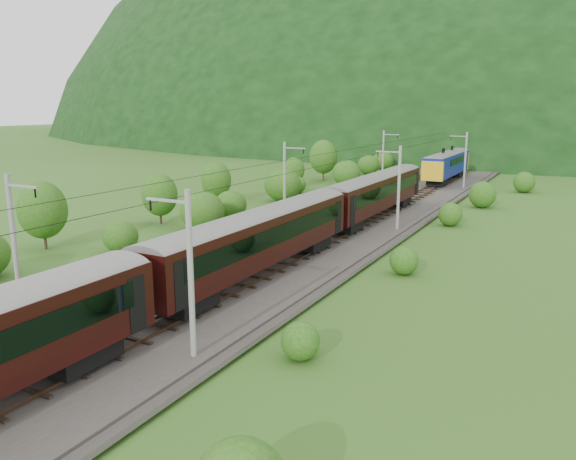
% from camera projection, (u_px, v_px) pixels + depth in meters
% --- Properties ---
extents(ground, '(600.00, 600.00, 0.00)m').
position_uv_depth(ground, '(100.00, 337.00, 29.65)').
color(ground, '#34591B').
rests_on(ground, ground).
extents(railbed, '(14.00, 220.00, 0.30)m').
position_uv_depth(railbed, '(211.00, 283.00, 38.24)').
color(railbed, '#38332D').
rests_on(railbed, ground).
extents(track_left, '(2.40, 220.00, 0.27)m').
position_uv_depth(track_left, '(183.00, 275.00, 39.29)').
color(track_left, brown).
rests_on(track_left, railbed).
extents(track_right, '(2.40, 220.00, 0.27)m').
position_uv_depth(track_right, '(241.00, 285.00, 37.09)').
color(track_right, brown).
rests_on(track_right, railbed).
extents(catenary_left, '(2.54, 192.28, 8.00)m').
position_uv_depth(catenary_left, '(285.00, 178.00, 59.06)').
color(catenary_left, gray).
rests_on(catenary_left, railbed).
extents(catenary_right, '(2.54, 192.28, 8.00)m').
position_uv_depth(catenary_right, '(398.00, 186.00, 53.43)').
color(catenary_right, gray).
rests_on(catenary_right, railbed).
extents(overhead_wires, '(4.83, 198.00, 0.03)m').
position_uv_depth(overhead_wires, '(208.00, 182.00, 36.74)').
color(overhead_wires, black).
rests_on(overhead_wires, ground).
extents(mountain_main, '(504.00, 360.00, 244.00)m').
position_uv_depth(mountain_main, '(536.00, 133.00, 253.62)').
color(mountain_main, black).
rests_on(mountain_main, ground).
extents(mountain_ridge, '(336.00, 280.00, 132.00)m').
position_uv_depth(mountain_ridge, '(329.00, 126.00, 343.25)').
color(mountain_ridge, black).
rests_on(mountain_ridge, ground).
extents(train, '(3.12, 126.11, 5.44)m').
position_uv_depth(train, '(260.00, 229.00, 38.53)').
color(train, black).
rests_on(train, ground).
extents(hazard_post_near, '(0.17, 0.17, 1.57)m').
position_uv_depth(hazard_post_near, '(413.00, 182.00, 82.34)').
color(hazard_post_near, red).
rests_on(hazard_post_near, railbed).
extents(hazard_post_far, '(0.16, 0.16, 1.48)m').
position_uv_depth(hazard_post_far, '(414.00, 184.00, 80.46)').
color(hazard_post_far, red).
rests_on(hazard_post_far, railbed).
extents(signal, '(0.20, 0.20, 1.85)m').
position_uv_depth(signal, '(316.00, 205.00, 61.08)').
color(signal, black).
rests_on(signal, railbed).
extents(vegetation_left, '(11.99, 144.40, 6.60)m').
position_uv_depth(vegetation_left, '(163.00, 208.00, 54.34)').
color(vegetation_left, '#1E5015').
rests_on(vegetation_left, ground).
extents(vegetation_right, '(6.86, 109.69, 2.87)m').
position_uv_depth(vegetation_right, '(447.00, 241.00, 45.45)').
color(vegetation_right, '#1E5015').
rests_on(vegetation_right, ground).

